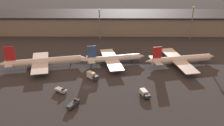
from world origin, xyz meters
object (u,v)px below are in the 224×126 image
(airplane_2, at_px, (180,59))
(service_vehicle_2, at_px, (145,93))
(service_vehicle_1, at_px, (73,104))
(service_vehicle_0, at_px, (92,76))
(service_vehicle_3, at_px, (61,90))
(airplane_1, at_px, (113,59))
(airplane_0, at_px, (43,62))

(airplane_2, bearing_deg, service_vehicle_2, -135.68)
(service_vehicle_1, bearing_deg, service_vehicle_0, 13.58)
(service_vehicle_0, distance_m, service_vehicle_3, 19.27)
(service_vehicle_1, xyz_separation_m, service_vehicle_2, (31.34, 9.15, 0.20))
(airplane_2, height_order, service_vehicle_1, airplane_2)
(service_vehicle_2, xyz_separation_m, service_vehicle_3, (-38.71, 3.23, -0.35))
(service_vehicle_1, distance_m, service_vehicle_2, 32.65)
(airplane_1, height_order, airplane_2, airplane_2)
(service_vehicle_0, height_order, service_vehicle_2, service_vehicle_0)
(service_vehicle_2, bearing_deg, airplane_2, 126.47)
(airplane_0, height_order, service_vehicle_2, airplane_0)
(service_vehicle_0, bearing_deg, airplane_2, 66.95)
(airplane_1, bearing_deg, airplane_2, -13.51)
(service_vehicle_0, xyz_separation_m, service_vehicle_2, (25.04, -16.78, -0.50))
(airplane_1, bearing_deg, service_vehicle_1, -122.28)
(airplane_0, relative_size, service_vehicle_0, 7.36)
(airplane_1, xyz_separation_m, service_vehicle_3, (-24.16, -33.56, -1.93))
(service_vehicle_3, bearing_deg, service_vehicle_1, -25.60)
(airplane_1, bearing_deg, service_vehicle_0, -129.85)
(service_vehicle_2, bearing_deg, service_vehicle_3, -114.83)
(service_vehicle_0, distance_m, service_vehicle_2, 30.15)
(airplane_1, bearing_deg, service_vehicle_2, -80.62)
(airplane_2, height_order, service_vehicle_0, airplane_2)
(airplane_0, distance_m, service_vehicle_1, 46.03)
(airplane_2, relative_size, service_vehicle_3, 6.49)
(airplane_0, xyz_separation_m, airplane_1, (38.92, 5.64, -0.40))
(airplane_0, bearing_deg, airplane_2, -8.68)
(airplane_0, xyz_separation_m, service_vehicle_3, (14.76, -27.93, -2.33))
(service_vehicle_1, height_order, service_vehicle_3, service_vehicle_1)
(service_vehicle_2, bearing_deg, service_vehicle_1, -93.78)
(airplane_2, xyz_separation_m, service_vehicle_1, (-55.09, -45.07, -1.88))
(service_vehicle_0, distance_m, service_vehicle_1, 26.70)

